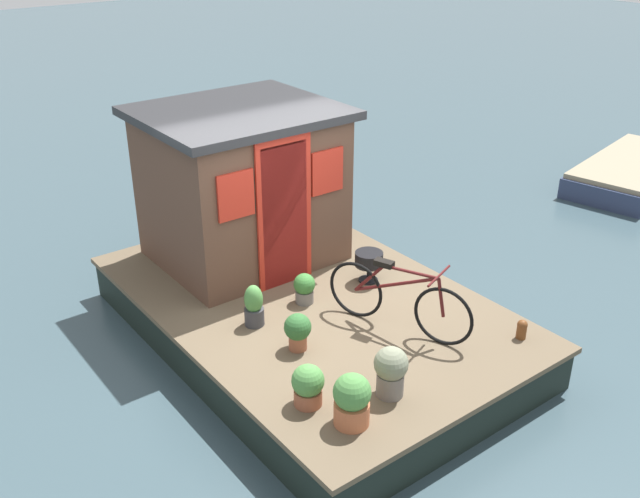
{
  "coord_description": "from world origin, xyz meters",
  "views": [
    {
      "loc": [
        -5.66,
        4.15,
        4.6
      ],
      "look_at": [
        -0.2,
        0.0,
        1.22
      ],
      "focal_mm": 40.15,
      "sensor_mm": 36.0,
      "label": 1
    }
  ],
  "objects_px": {
    "houseboat_cabin": "(242,185)",
    "mooring_bollard": "(522,329)",
    "potted_plant_thyme": "(298,330)",
    "charcoal_grill": "(369,260)",
    "potted_plant_rosemary": "(304,288)",
    "dinghy_boat": "(633,172)",
    "potted_plant_ivy": "(254,306)",
    "potted_plant_succulent": "(308,385)",
    "bicycle": "(398,299)",
    "potted_plant_fern": "(352,400)",
    "potted_plant_sage": "(391,370)"
  },
  "relations": [
    {
      "from": "mooring_bollard",
      "to": "dinghy_boat",
      "type": "height_order",
      "value": "mooring_bollard"
    },
    {
      "from": "charcoal_grill",
      "to": "potted_plant_rosemary",
      "type": "bearing_deg",
      "value": 86.44
    },
    {
      "from": "potted_plant_sage",
      "to": "potted_plant_rosemary",
      "type": "relative_size",
      "value": 1.41
    },
    {
      "from": "potted_plant_succulent",
      "to": "mooring_bollard",
      "type": "bearing_deg",
      "value": -101.14
    },
    {
      "from": "potted_plant_fern",
      "to": "mooring_bollard",
      "type": "xyz_separation_m",
      "value": [
        -0.03,
        -2.23,
        -0.13
      ]
    },
    {
      "from": "bicycle",
      "to": "potted_plant_thyme",
      "type": "height_order",
      "value": "bicycle"
    },
    {
      "from": "potted_plant_ivy",
      "to": "potted_plant_succulent",
      "type": "xyz_separation_m",
      "value": [
        -1.41,
        0.33,
        -0.02
      ]
    },
    {
      "from": "potted_plant_succulent",
      "to": "potted_plant_ivy",
      "type": "bearing_deg",
      "value": -13.33
    },
    {
      "from": "potted_plant_rosemary",
      "to": "mooring_bollard",
      "type": "xyz_separation_m",
      "value": [
        -1.94,
        -1.35,
        -0.07
      ]
    },
    {
      "from": "houseboat_cabin",
      "to": "mooring_bollard",
      "type": "distance_m",
      "value": 3.65
    },
    {
      "from": "bicycle",
      "to": "potted_plant_fern",
      "type": "distance_m",
      "value": 1.59
    },
    {
      "from": "bicycle",
      "to": "potted_plant_succulent",
      "type": "distance_m",
      "value": 1.55
    },
    {
      "from": "potted_plant_fern",
      "to": "dinghy_boat",
      "type": "xyz_separation_m",
      "value": [
        2.47,
        -8.54,
        -0.55
      ]
    },
    {
      "from": "potted_plant_thyme",
      "to": "potted_plant_ivy",
      "type": "distance_m",
      "value": 0.66
    },
    {
      "from": "potted_plant_thyme",
      "to": "dinghy_boat",
      "type": "bearing_deg",
      "value": -81.24
    },
    {
      "from": "potted_plant_sage",
      "to": "potted_plant_rosemary",
      "type": "bearing_deg",
      "value": -11.15
    },
    {
      "from": "potted_plant_rosemary",
      "to": "dinghy_boat",
      "type": "relative_size",
      "value": 0.11
    },
    {
      "from": "houseboat_cabin",
      "to": "charcoal_grill",
      "type": "xyz_separation_m",
      "value": [
        -1.45,
        -0.8,
        -0.68
      ]
    },
    {
      "from": "potted_plant_succulent",
      "to": "charcoal_grill",
      "type": "relative_size",
      "value": 1.08
    },
    {
      "from": "potted_plant_fern",
      "to": "potted_plant_rosemary",
      "type": "xyz_separation_m",
      "value": [
        1.9,
        -0.89,
        -0.06
      ]
    },
    {
      "from": "bicycle",
      "to": "potted_plant_sage",
      "type": "height_order",
      "value": "bicycle"
    },
    {
      "from": "houseboat_cabin",
      "to": "mooring_bollard",
      "type": "height_order",
      "value": "houseboat_cabin"
    },
    {
      "from": "potted_plant_ivy",
      "to": "dinghy_boat",
      "type": "relative_size",
      "value": 0.14
    },
    {
      "from": "potted_plant_fern",
      "to": "mooring_bollard",
      "type": "distance_m",
      "value": 2.24
    },
    {
      "from": "potted_plant_ivy",
      "to": "mooring_bollard",
      "type": "relative_size",
      "value": 2.21
    },
    {
      "from": "potted_plant_rosemary",
      "to": "dinghy_boat",
      "type": "xyz_separation_m",
      "value": [
        0.57,
        -7.65,
        -0.49
      ]
    },
    {
      "from": "potted_plant_thyme",
      "to": "charcoal_grill",
      "type": "relative_size",
      "value": 1.05
    },
    {
      "from": "potted_plant_ivy",
      "to": "bicycle",
      "type": "bearing_deg",
      "value": -130.67
    },
    {
      "from": "potted_plant_rosemary",
      "to": "dinghy_boat",
      "type": "distance_m",
      "value": 7.69
    },
    {
      "from": "potted_plant_ivy",
      "to": "potted_plant_rosemary",
      "type": "distance_m",
      "value": 0.7
    },
    {
      "from": "bicycle",
      "to": "charcoal_grill",
      "type": "bearing_deg",
      "value": -24.66
    },
    {
      "from": "potted_plant_ivy",
      "to": "potted_plant_succulent",
      "type": "distance_m",
      "value": 1.45
    },
    {
      "from": "bicycle",
      "to": "dinghy_boat",
      "type": "height_order",
      "value": "bicycle"
    },
    {
      "from": "potted_plant_rosemary",
      "to": "potted_plant_sage",
      "type": "bearing_deg",
      "value": 168.85
    },
    {
      "from": "potted_plant_sage",
      "to": "dinghy_boat",
      "type": "distance_m",
      "value": 8.37
    },
    {
      "from": "bicycle",
      "to": "potted_plant_succulent",
      "type": "bearing_deg",
      "value": 106.37
    },
    {
      "from": "houseboat_cabin",
      "to": "potted_plant_fern",
      "type": "distance_m",
      "value": 3.51
    },
    {
      "from": "potted_plant_thyme",
      "to": "potted_plant_sage",
      "type": "bearing_deg",
      "value": -167.78
    },
    {
      "from": "houseboat_cabin",
      "to": "potted_plant_succulent",
      "type": "relative_size",
      "value": 5.56
    },
    {
      "from": "bicycle",
      "to": "mooring_bollard",
      "type": "relative_size",
      "value": 7.37
    },
    {
      "from": "potted_plant_sage",
      "to": "mooring_bollard",
      "type": "xyz_separation_m",
      "value": [
        -0.13,
        -1.7,
        -0.15
      ]
    },
    {
      "from": "potted_plant_ivy",
      "to": "potted_plant_rosemary",
      "type": "xyz_separation_m",
      "value": [
        0.05,
        -0.7,
        -0.04
      ]
    },
    {
      "from": "potted_plant_ivy",
      "to": "potted_plant_fern",
      "type": "relative_size",
      "value": 0.95
    },
    {
      "from": "potted_plant_rosemary",
      "to": "dinghy_boat",
      "type": "height_order",
      "value": "potted_plant_rosemary"
    },
    {
      "from": "potted_plant_fern",
      "to": "charcoal_grill",
      "type": "relative_size",
      "value": 1.32
    },
    {
      "from": "potted_plant_ivy",
      "to": "potted_plant_fern",
      "type": "height_order",
      "value": "potted_plant_fern"
    },
    {
      "from": "houseboat_cabin",
      "to": "potted_plant_rosemary",
      "type": "relative_size",
      "value": 6.36
    },
    {
      "from": "houseboat_cabin",
      "to": "bicycle",
      "type": "distance_m",
      "value": 2.52
    },
    {
      "from": "houseboat_cabin",
      "to": "bicycle",
      "type": "xyz_separation_m",
      "value": [
        -2.43,
        -0.35,
        -0.6
      ]
    },
    {
      "from": "potted_plant_succulent",
      "to": "charcoal_grill",
      "type": "bearing_deg",
      "value": -53.73
    }
  ]
}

